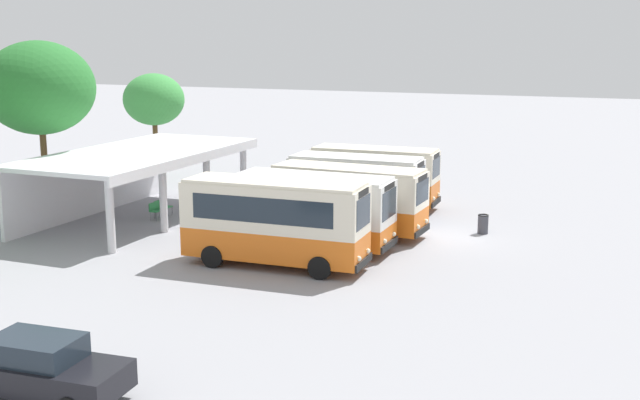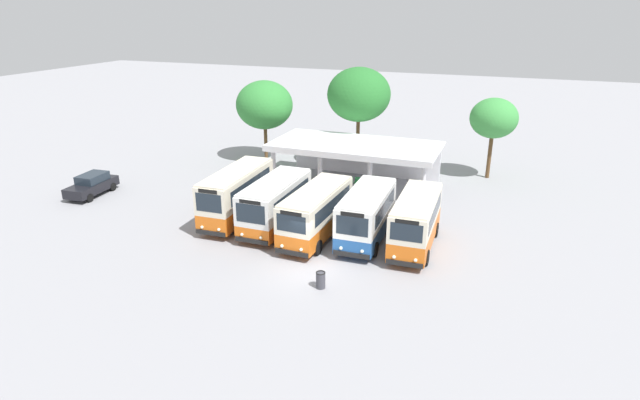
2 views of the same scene
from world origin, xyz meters
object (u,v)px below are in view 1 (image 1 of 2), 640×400
(parked_car_flank, at_px, (42,368))
(waiting_chair_second_from_end, at_px, (159,207))
(city_bus_fourth_amber, at_px, (356,185))
(waiting_chair_middle_seat, at_px, (166,205))
(waiting_chair_end_by_column, at_px, (154,210))
(city_bus_nearest_orange, at_px, (275,220))
(city_bus_fifth_blue, at_px, (375,175))
(city_bus_second_in_row, at_px, (313,209))
(city_bus_middle_cream, at_px, (348,197))
(litter_bin_apron, at_px, (483,224))

(parked_car_flank, xyz_separation_m, waiting_chair_second_from_end, (18.35, 8.82, -0.31))
(city_bus_fourth_amber, relative_size, waiting_chair_middle_seat, 7.75)
(waiting_chair_second_from_end, bearing_deg, waiting_chair_end_by_column, -171.54)
(city_bus_nearest_orange, xyz_separation_m, waiting_chair_middle_seat, (6.13, 9.11, -1.37))
(city_bus_fifth_blue, relative_size, waiting_chair_second_from_end, 7.87)
(city_bus_second_in_row, distance_m, city_bus_fourth_amber, 6.00)
(city_bus_middle_cream, height_order, waiting_chair_second_from_end, city_bus_middle_cream)
(city_bus_nearest_orange, distance_m, city_bus_fourth_amber, 9.00)
(waiting_chair_second_from_end, height_order, waiting_chair_middle_seat, same)
(city_bus_fourth_amber, relative_size, waiting_chair_end_by_column, 7.75)
(waiting_chair_end_by_column, bearing_deg, litter_bin_apron, -77.45)
(waiting_chair_second_from_end, xyz_separation_m, litter_bin_apron, (2.91, -15.69, -0.07))
(city_bus_second_in_row, height_order, city_bus_fourth_amber, city_bus_second_in_row)
(city_bus_second_in_row, xyz_separation_m, city_bus_fifth_blue, (9.00, 0.27, -0.01))
(city_bus_nearest_orange, bearing_deg, city_bus_middle_cream, -7.88)
(city_bus_fifth_blue, distance_m, waiting_chair_middle_seat, 10.98)
(city_bus_nearest_orange, height_order, waiting_chair_middle_seat, city_bus_nearest_orange)
(parked_car_flank, height_order, waiting_chair_second_from_end, parked_car_flank)
(city_bus_middle_cream, xyz_separation_m, parked_car_flank, (-18.78, 1.16, -0.91))
(city_bus_fourth_amber, distance_m, city_bus_fifth_blue, 3.00)
(city_bus_fourth_amber, relative_size, parked_car_flank, 1.53)
(waiting_chair_end_by_column, xyz_separation_m, waiting_chair_middle_seat, (1.13, 0.04, 0.00))
(city_bus_second_in_row, bearing_deg, parked_car_flank, 177.51)
(waiting_chair_end_by_column, bearing_deg, parked_car_flank, -153.84)
(city_bus_fifth_blue, bearing_deg, waiting_chair_middle_seat, 122.54)
(parked_car_flank, bearing_deg, city_bus_fourth_amber, -1.20)
(parked_car_flank, xyz_separation_m, waiting_chair_middle_seat, (18.91, 8.78, -0.31))
(city_bus_second_in_row, height_order, city_bus_fifth_blue, city_bus_second_in_row)
(city_bus_nearest_orange, relative_size, city_bus_fourth_amber, 1.11)
(city_bus_fourth_amber, distance_m, waiting_chair_middle_seat, 9.75)
(waiting_chair_second_from_end, distance_m, waiting_chair_middle_seat, 0.57)
(city_bus_fifth_blue, distance_m, waiting_chair_second_from_end, 11.32)
(waiting_chair_end_by_column, bearing_deg, waiting_chair_second_from_end, 8.46)
(waiting_chair_middle_seat, height_order, litter_bin_apron, litter_bin_apron)
(city_bus_second_in_row, distance_m, waiting_chair_middle_seat, 10.05)
(city_bus_middle_cream, relative_size, city_bus_fifth_blue, 1.06)
(city_bus_second_in_row, relative_size, parked_car_flank, 1.58)
(parked_car_flank, height_order, waiting_chair_end_by_column, parked_car_flank)
(city_bus_nearest_orange, distance_m, waiting_chair_end_by_column, 10.45)
(city_bus_nearest_orange, xyz_separation_m, city_bus_fourth_amber, (9.00, -0.12, -0.14))
(city_bus_nearest_orange, xyz_separation_m, city_bus_middle_cream, (6.00, -0.83, -0.16))
(city_bus_middle_cream, bearing_deg, waiting_chair_second_from_end, 92.46)
(waiting_chair_end_by_column, xyz_separation_m, litter_bin_apron, (3.47, -15.61, -0.07))
(city_bus_nearest_orange, height_order, city_bus_second_in_row, city_bus_nearest_orange)
(city_bus_fifth_blue, relative_size, waiting_chair_middle_seat, 7.87)
(city_bus_fifth_blue, height_order, waiting_chair_second_from_end, city_bus_fifth_blue)
(city_bus_fifth_blue, height_order, litter_bin_apron, city_bus_fifth_blue)
(city_bus_fourth_amber, bearing_deg, litter_bin_apron, -94.63)
(city_bus_nearest_orange, relative_size, city_bus_middle_cream, 1.03)
(city_bus_nearest_orange, height_order, city_bus_fifth_blue, city_bus_nearest_orange)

